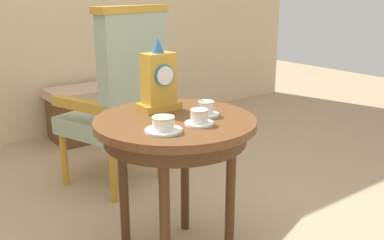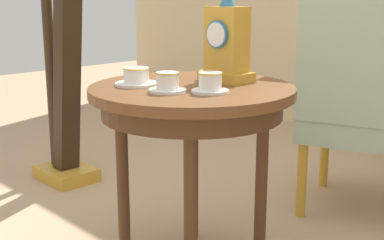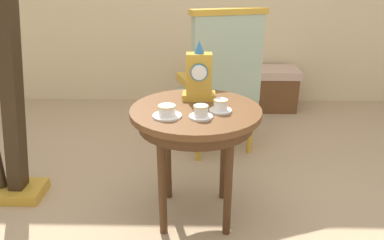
{
  "view_description": "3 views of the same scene",
  "coord_description": "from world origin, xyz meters",
  "px_view_note": "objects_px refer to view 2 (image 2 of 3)",
  "views": [
    {
      "loc": [
        -0.99,
        -1.44,
        1.22
      ],
      "look_at": [
        0.1,
        0.03,
        0.67
      ],
      "focal_mm": 40.61,
      "sensor_mm": 36.0,
      "label": 1
    },
    {
      "loc": [
        1.32,
        -1.19,
        1.0
      ],
      "look_at": [
        0.08,
        0.02,
        0.58
      ],
      "focal_mm": 49.36,
      "sensor_mm": 36.0,
      "label": 2
    },
    {
      "loc": [
        0.05,
        -1.76,
        1.36
      ],
      "look_at": [
        0.01,
        0.19,
        0.56
      ],
      "focal_mm": 33.62,
      "sensor_mm": 36.0,
      "label": 3
    }
  ],
  "objects_px": {
    "teacup_left": "(136,78)",
    "armchair": "(363,89)",
    "teacup_right": "(167,83)",
    "mantel_clock": "(226,44)",
    "side_table": "(192,109)",
    "harp": "(62,40)",
    "teacup_center": "(210,83)"
  },
  "relations": [
    {
      "from": "harp",
      "to": "teacup_left",
      "type": "bearing_deg",
      "value": -16.56
    },
    {
      "from": "teacup_left",
      "to": "mantel_clock",
      "type": "distance_m",
      "value": 0.34
    },
    {
      "from": "teacup_left",
      "to": "teacup_center",
      "type": "relative_size",
      "value": 1.23
    },
    {
      "from": "teacup_left",
      "to": "armchair",
      "type": "height_order",
      "value": "armchair"
    },
    {
      "from": "teacup_center",
      "to": "teacup_left",
      "type": "bearing_deg",
      "value": -163.24
    },
    {
      "from": "teacup_right",
      "to": "armchair",
      "type": "bearing_deg",
      "value": 81.09
    },
    {
      "from": "teacup_right",
      "to": "harp",
      "type": "xyz_separation_m",
      "value": [
        -1.15,
        0.3,
        0.05
      ]
    },
    {
      "from": "teacup_right",
      "to": "teacup_center",
      "type": "height_order",
      "value": "teacup_center"
    },
    {
      "from": "side_table",
      "to": "mantel_clock",
      "type": "distance_m",
      "value": 0.27
    },
    {
      "from": "teacup_center",
      "to": "harp",
      "type": "relative_size",
      "value": 0.06
    },
    {
      "from": "teacup_center",
      "to": "armchair",
      "type": "bearing_deg",
      "value": 86.69
    },
    {
      "from": "teacup_center",
      "to": "mantel_clock",
      "type": "height_order",
      "value": "mantel_clock"
    },
    {
      "from": "side_table",
      "to": "harp",
      "type": "distance_m",
      "value": 1.15
    },
    {
      "from": "teacup_right",
      "to": "harp",
      "type": "distance_m",
      "value": 1.19
    },
    {
      "from": "side_table",
      "to": "teacup_center",
      "type": "relative_size",
      "value": 5.9
    },
    {
      "from": "teacup_center",
      "to": "harp",
      "type": "height_order",
      "value": "harp"
    },
    {
      "from": "side_table",
      "to": "mantel_clock",
      "type": "bearing_deg",
      "value": 83.71
    },
    {
      "from": "side_table",
      "to": "teacup_left",
      "type": "bearing_deg",
      "value": -138.18
    },
    {
      "from": "teacup_left",
      "to": "teacup_right",
      "type": "distance_m",
      "value": 0.17
    },
    {
      "from": "side_table",
      "to": "teacup_left",
      "type": "xyz_separation_m",
      "value": [
        -0.14,
        -0.13,
        0.11
      ]
    },
    {
      "from": "teacup_left",
      "to": "teacup_right",
      "type": "bearing_deg",
      "value": -2.56
    },
    {
      "from": "teacup_left",
      "to": "armchair",
      "type": "relative_size",
      "value": 0.13
    },
    {
      "from": "armchair",
      "to": "teacup_right",
      "type": "bearing_deg",
      "value": -98.91
    },
    {
      "from": "armchair",
      "to": "teacup_left",
      "type": "bearing_deg",
      "value": -108.32
    },
    {
      "from": "teacup_right",
      "to": "harp",
      "type": "height_order",
      "value": "harp"
    },
    {
      "from": "teacup_center",
      "to": "harp",
      "type": "distance_m",
      "value": 1.27
    },
    {
      "from": "side_table",
      "to": "teacup_right",
      "type": "bearing_deg",
      "value": -78.6
    },
    {
      "from": "teacup_right",
      "to": "teacup_center",
      "type": "bearing_deg",
      "value": 41.06
    },
    {
      "from": "side_table",
      "to": "teacup_right",
      "type": "height_order",
      "value": "teacup_right"
    },
    {
      "from": "teacup_left",
      "to": "side_table",
      "type": "bearing_deg",
      "value": 41.82
    },
    {
      "from": "teacup_left",
      "to": "harp",
      "type": "bearing_deg",
      "value": 163.44
    },
    {
      "from": "teacup_center",
      "to": "mantel_clock",
      "type": "relative_size",
      "value": 0.36
    }
  ]
}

